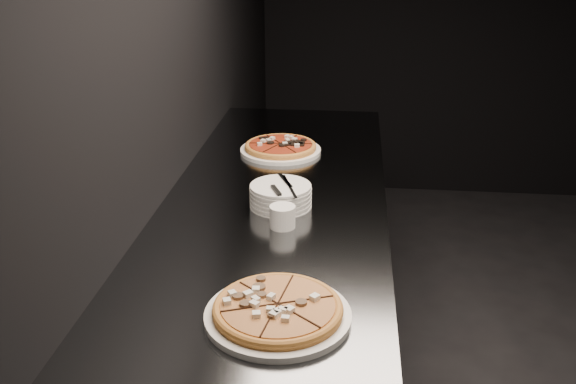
# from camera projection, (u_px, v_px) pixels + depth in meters

# --- Properties ---
(wall_left) EXTENTS (0.02, 5.00, 2.80)m
(wall_left) POSITION_uv_depth(u_px,v_px,m) (147.00, 59.00, 1.92)
(wall_left) COLOR black
(wall_left) RESTS_ON floor
(counter) EXTENTS (0.74, 2.44, 0.92)m
(counter) POSITION_uv_depth(u_px,v_px,m) (273.00, 330.00, 2.24)
(counter) COLOR slate
(counter) RESTS_ON floor
(pizza_mushroom) EXTENTS (0.39, 0.39, 0.04)m
(pizza_mushroom) POSITION_uv_depth(u_px,v_px,m) (278.00, 311.00, 1.49)
(pizza_mushroom) COLOR white
(pizza_mushroom) RESTS_ON counter
(pizza_tomato) EXTENTS (0.33, 0.33, 0.04)m
(pizza_tomato) POSITION_uv_depth(u_px,v_px,m) (281.00, 148.00, 2.58)
(pizza_tomato) COLOR white
(pizza_tomato) RESTS_ON counter
(plate_stack) EXTENTS (0.20, 0.20, 0.07)m
(plate_stack) POSITION_uv_depth(u_px,v_px,m) (281.00, 196.00, 2.08)
(plate_stack) COLOR white
(plate_stack) RESTS_ON counter
(cutlery) EXTENTS (0.07, 0.21, 0.01)m
(cutlery) POSITION_uv_depth(u_px,v_px,m) (282.00, 186.00, 2.05)
(cutlery) COLOR silver
(cutlery) RESTS_ON plate_stack
(ramekin) EXTENTS (0.08, 0.08, 0.07)m
(ramekin) POSITION_uv_depth(u_px,v_px,m) (282.00, 216.00, 1.94)
(ramekin) COLOR silver
(ramekin) RESTS_ON counter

